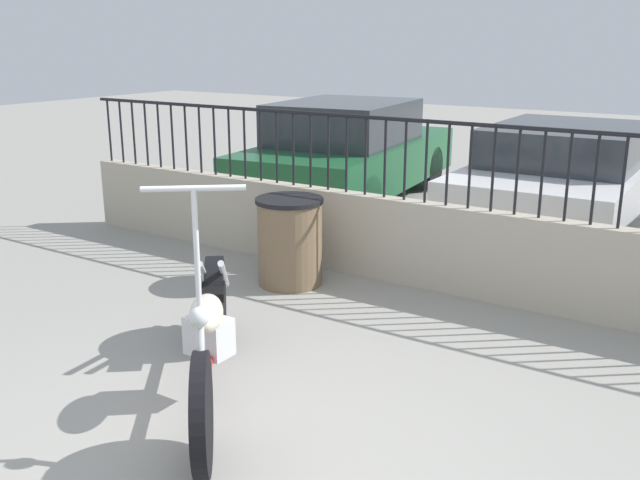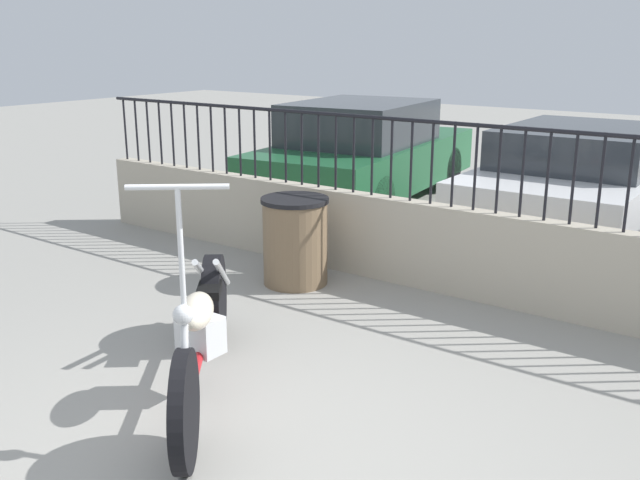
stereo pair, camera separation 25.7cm
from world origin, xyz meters
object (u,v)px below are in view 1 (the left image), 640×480
Objects in this scene: motorcycle_red at (211,329)px; trash_bin at (290,241)px; car_white at (567,178)px; car_green at (348,152)px.

trash_bin is at bearing 162.46° from motorcycle_red.
car_white is (0.90, 5.12, 0.25)m from motorcycle_red.
car_green is 1.03× the size of car_white.
car_green is (-1.31, 3.23, 0.28)m from trash_bin.
trash_bin is 3.60m from car_white.
motorcycle_red is 2.06m from trash_bin.
car_green is at bearing 112.10° from trash_bin.
trash_bin is at bearing -164.55° from car_green.
motorcycle_red is at bearing 169.20° from car_white.
car_green is 2.95m from car_white.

